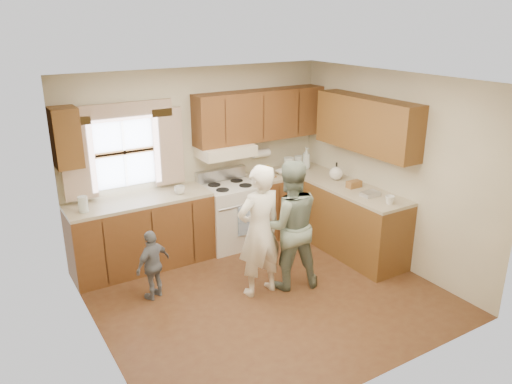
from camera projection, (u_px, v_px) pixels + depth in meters
room at (267, 195)px, 5.52m from camera, size 3.80×3.80×3.80m
kitchen_fixtures at (262, 193)px, 6.82m from camera, size 3.80×2.25×2.15m
stove at (230, 214)px, 7.08m from camera, size 0.76×0.67×1.07m
woman_left at (259, 231)px, 5.72m from camera, size 0.59×0.40×1.59m
woman_right at (289, 225)px, 5.89m from camera, size 0.92×0.81×1.59m
child at (153, 265)px, 5.74m from camera, size 0.54×0.39×0.85m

